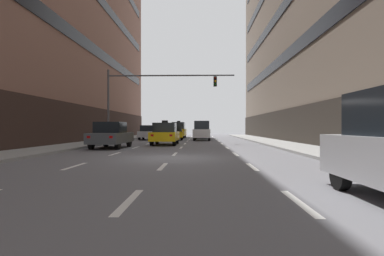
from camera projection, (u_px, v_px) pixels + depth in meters
ground_plane at (171, 158)px, 13.59m from camera, size 120.00×120.00×0.00m
sidewalk_left at (2, 156)px, 13.81m from camera, size 3.05×80.00×0.14m
sidewalk_right at (346, 157)px, 13.37m from camera, size 3.05×80.00×0.14m
lane_stripe_l1_s3 at (75, 166)px, 10.68m from camera, size 0.16×2.00×0.01m
lane_stripe_l1_s4 at (115, 154)px, 15.67m from camera, size 0.16×2.00×0.01m
lane_stripe_l1_s5 at (136, 147)px, 20.67m from camera, size 0.16×2.00×0.01m
lane_stripe_l1_s6 at (148, 144)px, 25.67m from camera, size 0.16×2.00×0.01m
lane_stripe_l1_s7 at (157, 141)px, 30.67m from camera, size 0.16×2.00×0.01m
lane_stripe_l1_s8 at (163, 139)px, 35.67m from camera, size 0.16×2.00×0.01m
lane_stripe_l1_s9 at (168, 138)px, 40.66m from camera, size 0.16×2.00×0.01m
lane_stripe_l1_s10 at (171, 137)px, 45.66m from camera, size 0.16×2.00×0.01m
lane_stripe_l2_s2 at (129, 201)px, 5.59m from camera, size 0.16×2.00×0.01m
lane_stripe_l2_s3 at (163, 166)px, 10.59m from camera, size 0.16×2.00×0.01m
lane_stripe_l2_s4 at (175, 154)px, 15.59m from camera, size 0.16×2.00×0.01m
lane_stripe_l2_s5 at (181, 148)px, 20.58m from camera, size 0.16×2.00×0.01m
lane_stripe_l2_s6 at (185, 144)px, 25.58m from camera, size 0.16×2.00×0.01m
lane_stripe_l2_s7 at (188, 141)px, 30.58m from camera, size 0.16×2.00×0.01m
lane_stripe_l2_s8 at (189, 139)px, 35.58m from camera, size 0.16×2.00×0.01m
lane_stripe_l2_s9 at (191, 138)px, 40.57m from camera, size 0.16×2.00×0.01m
lane_stripe_l2_s10 at (192, 137)px, 45.57m from camera, size 0.16×2.00×0.01m
lane_stripe_l3_s2 at (299, 202)px, 5.50m from camera, size 0.16×2.00×0.01m
lane_stripe_l3_s3 at (252, 167)px, 10.50m from camera, size 0.16×2.00×0.01m
lane_stripe_l3_s4 at (236, 154)px, 15.50m from camera, size 0.16×2.00×0.01m
lane_stripe_l3_s5 at (227, 148)px, 20.49m from camera, size 0.16×2.00×0.01m
lane_stripe_l3_s6 at (222, 144)px, 25.49m from camera, size 0.16×2.00×0.01m
lane_stripe_l3_s7 at (218, 141)px, 30.49m from camera, size 0.16×2.00×0.01m
lane_stripe_l3_s8 at (216, 139)px, 35.49m from camera, size 0.16×2.00×0.01m
lane_stripe_l3_s9 at (214, 138)px, 40.49m from camera, size 0.16×2.00×0.01m
lane_stripe_l3_s10 at (213, 137)px, 45.48m from camera, size 0.16×2.00×0.01m
car_driving_0 at (148, 133)px, 33.93m from camera, size 1.92×4.33×1.60m
taxi_driving_1 at (179, 130)px, 39.89m from camera, size 1.84×4.27×2.23m
taxi_driving_2 at (175, 133)px, 33.51m from camera, size 1.95×4.27×1.74m
car_driving_3 at (111, 135)px, 20.17m from camera, size 1.97×4.61×1.72m
taxi_driving_4 at (165, 134)px, 23.96m from camera, size 1.93×4.60×1.91m
car_driving_5 at (203, 132)px, 38.34m from camera, size 1.90×4.28×1.58m
car_driving_6 at (202, 131)px, 32.42m from camera, size 1.92×4.29×2.05m
traffic_signal_0 at (149, 91)px, 25.94m from camera, size 10.83×0.35×6.17m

